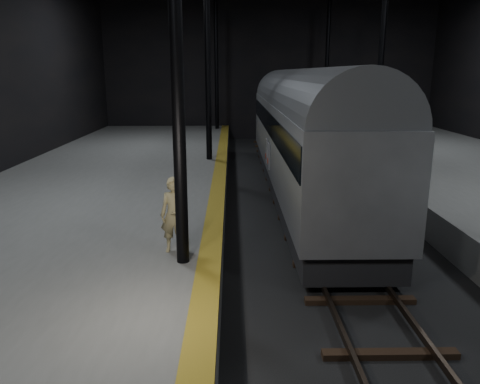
{
  "coord_description": "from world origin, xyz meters",
  "views": [
    {
      "loc": [
        -2.76,
        -13.19,
        4.85
      ],
      "look_at": [
        -2.57,
        -2.04,
        2.0
      ],
      "focal_mm": 35.0,
      "sensor_mm": 36.0,
      "label": 1
    }
  ],
  "objects": [
    {
      "name": "track",
      "position": [
        0.0,
        0.0,
        0.07
      ],
      "size": [
        2.4,
        43.0,
        0.24
      ],
      "color": "#3F3328",
      "rests_on": "ground"
    },
    {
      "name": "ground",
      "position": [
        0.0,
        0.0,
        0.0
      ],
      "size": [
        44.0,
        44.0,
        0.0
      ],
      "primitive_type": "plane",
      "color": "black",
      "rests_on": "ground"
    },
    {
      "name": "platform_left",
      "position": [
        -7.5,
        0.0,
        0.5
      ],
      "size": [
        9.0,
        43.8,
        1.0
      ],
      "primitive_type": "cube",
      "color": "#595956",
      "rests_on": "ground"
    },
    {
      "name": "woman",
      "position": [
        -4.03,
        -3.42,
        1.84
      ],
      "size": [
        0.63,
        0.43,
        1.68
      ],
      "primitive_type": "imported",
      "rotation": [
        0.0,
        0.0,
        -0.05
      ],
      "color": "tan",
      "rests_on": "platform_left"
    },
    {
      "name": "tactile_strip",
      "position": [
        -3.25,
        0.0,
        1.0
      ],
      "size": [
        0.5,
        43.8,
        0.01
      ],
      "primitive_type": "cube",
      "color": "olive",
      "rests_on": "platform_left"
    },
    {
      "name": "train",
      "position": [
        -0.0,
        5.27,
        2.73
      ],
      "size": [
        2.75,
        18.3,
        4.89
      ],
      "color": "#929499",
      "rests_on": "ground"
    }
  ]
}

